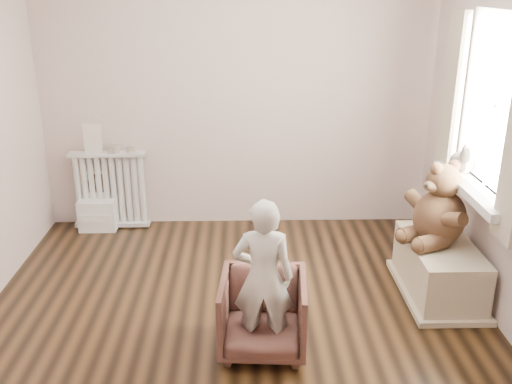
{
  "coord_description": "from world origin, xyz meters",
  "views": [
    {
      "loc": [
        0.06,
        -3.4,
        2.23
      ],
      "look_at": [
        0.15,
        0.45,
        0.8
      ],
      "focal_mm": 40.0,
      "sensor_mm": 36.0,
      "label": 1
    }
  ],
  "objects_px": {
    "toy_bench": "(439,269)",
    "teddy_bear": "(440,209)",
    "child": "(263,278)",
    "plush_cat": "(462,160)",
    "armchair": "(263,314)",
    "toy_vanity": "(97,201)",
    "radiator": "(110,189)"
  },
  "relations": [
    {
      "from": "toy_bench",
      "to": "teddy_bear",
      "type": "height_order",
      "value": "teddy_bear"
    },
    {
      "from": "child",
      "to": "plush_cat",
      "type": "height_order",
      "value": "plush_cat"
    },
    {
      "from": "armchair",
      "to": "teddy_bear",
      "type": "height_order",
      "value": "teddy_bear"
    },
    {
      "from": "toy_vanity",
      "to": "child",
      "type": "xyz_separation_m",
      "value": [
        1.5,
        -1.99,
        0.26
      ]
    },
    {
      "from": "armchair",
      "to": "child",
      "type": "xyz_separation_m",
      "value": [
        0.0,
        -0.05,
        0.28
      ]
    },
    {
      "from": "armchair",
      "to": "toy_vanity",
      "type": "bearing_deg",
      "value": 131.55
    },
    {
      "from": "child",
      "to": "plush_cat",
      "type": "xyz_separation_m",
      "value": [
        1.48,
        0.88,
        0.47
      ]
    },
    {
      "from": "radiator",
      "to": "plush_cat",
      "type": "height_order",
      "value": "plush_cat"
    },
    {
      "from": "teddy_bear",
      "to": "child",
      "type": "bearing_deg",
      "value": -174.52
    },
    {
      "from": "toy_vanity",
      "to": "teddy_bear",
      "type": "xyz_separation_m",
      "value": [
        2.81,
        -1.24,
        0.4
      ]
    },
    {
      "from": "child",
      "to": "teddy_bear",
      "type": "bearing_deg",
      "value": -146.46
    },
    {
      "from": "armchair",
      "to": "child",
      "type": "height_order",
      "value": "child"
    },
    {
      "from": "toy_bench",
      "to": "plush_cat",
      "type": "relative_size",
      "value": 3.13
    },
    {
      "from": "toy_bench",
      "to": "plush_cat",
      "type": "distance_m",
      "value": 0.83
    },
    {
      "from": "child",
      "to": "toy_bench",
      "type": "bearing_deg",
      "value": -148.24
    },
    {
      "from": "radiator",
      "to": "child",
      "type": "distance_m",
      "value": 2.45
    },
    {
      "from": "armchair",
      "to": "teddy_bear",
      "type": "relative_size",
      "value": 0.9
    },
    {
      "from": "toy_vanity",
      "to": "child",
      "type": "height_order",
      "value": "child"
    },
    {
      "from": "toy_vanity",
      "to": "armchair",
      "type": "relative_size",
      "value": 0.98
    },
    {
      "from": "toy_bench",
      "to": "plush_cat",
      "type": "xyz_separation_m",
      "value": [
        0.14,
        0.17,
        0.8
      ]
    },
    {
      "from": "toy_bench",
      "to": "toy_vanity",
      "type": "bearing_deg",
      "value": 155.75
    },
    {
      "from": "child",
      "to": "toy_bench",
      "type": "xyz_separation_m",
      "value": [
        1.34,
        0.71,
        -0.33
      ]
    },
    {
      "from": "radiator",
      "to": "armchair",
      "type": "height_order",
      "value": "radiator"
    },
    {
      "from": "radiator",
      "to": "teddy_bear",
      "type": "distance_m",
      "value": 2.99
    },
    {
      "from": "toy_vanity",
      "to": "child",
      "type": "bearing_deg",
      "value": -53.04
    },
    {
      "from": "radiator",
      "to": "toy_bench",
      "type": "distance_m",
      "value": 3.02
    },
    {
      "from": "child",
      "to": "plush_cat",
      "type": "relative_size",
      "value": 3.68
    },
    {
      "from": "armchair",
      "to": "plush_cat",
      "type": "bearing_deg",
      "value": 33.19
    },
    {
      "from": "toy_bench",
      "to": "child",
      "type": "bearing_deg",
      "value": -152.12
    },
    {
      "from": "plush_cat",
      "to": "child",
      "type": "bearing_deg",
      "value": -174.13
    },
    {
      "from": "child",
      "to": "teddy_bear",
      "type": "xyz_separation_m",
      "value": [
        1.32,
        0.75,
        0.14
      ]
    },
    {
      "from": "armchair",
      "to": "plush_cat",
      "type": "relative_size",
      "value": 1.98
    }
  ]
}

